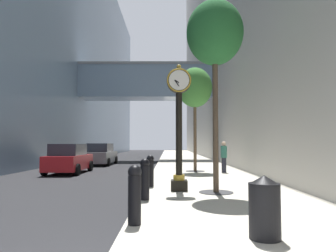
# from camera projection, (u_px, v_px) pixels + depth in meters

# --- Properties ---
(ground_plane) EXTENTS (110.00, 110.00, 0.00)m
(ground_plane) POSITION_uv_depth(u_px,v_px,m) (160.00, 162.00, 30.09)
(ground_plane) COLOR #262628
(ground_plane) RESTS_ON ground
(sidewalk_right) EXTENTS (5.27, 80.00, 0.14)m
(sidewalk_right) POSITION_uv_depth(u_px,v_px,m) (186.00, 159.00, 33.08)
(sidewalk_right) COLOR beige
(sidewalk_right) RESTS_ON ground
(building_block_left) EXTENTS (22.64, 80.00, 26.86)m
(building_block_left) POSITION_uv_depth(u_px,v_px,m) (45.00, 35.00, 33.86)
(building_block_left) COLOR #758EA8
(building_block_left) RESTS_ON ground
(street_clock) EXTENTS (0.84, 0.55, 4.30)m
(street_clock) POSITION_uv_depth(u_px,v_px,m) (180.00, 121.00, 10.67)
(street_clock) COLOR black
(street_clock) RESTS_ON sidewalk_right
(bollard_nearest) EXTENTS (0.27, 0.27, 1.16)m
(bollard_nearest) POSITION_uv_depth(u_px,v_px,m) (136.00, 193.00, 6.16)
(bollard_nearest) COLOR black
(bollard_nearest) RESTS_ON sidewalk_right
(bollard_second) EXTENTS (0.27, 0.27, 1.16)m
(bollard_second) POSITION_uv_depth(u_px,v_px,m) (146.00, 178.00, 8.86)
(bollard_second) COLOR black
(bollard_second) RESTS_ON sidewalk_right
(bollard_third) EXTENTS (0.27, 0.27, 1.16)m
(bollard_third) POSITION_uv_depth(u_px,v_px,m) (151.00, 170.00, 11.57)
(bollard_third) COLOR black
(bollard_third) RESTS_ON sidewalk_right
(street_tree_near) EXTENTS (1.88, 1.88, 6.34)m
(street_tree_near) POSITION_uv_depth(u_px,v_px,m) (216.00, 35.00, 10.41)
(street_tree_near) COLOR #333335
(street_tree_near) RESTS_ON sidewalk_right
(street_tree_mid_near) EXTENTS (2.00, 2.00, 5.98)m
(street_tree_mid_near) POSITION_uv_depth(u_px,v_px,m) (196.00, 88.00, 18.18)
(street_tree_mid_near) COLOR #333335
(street_tree_mid_near) RESTS_ON sidewalk_right
(trash_bin) EXTENTS (0.53, 0.53, 1.05)m
(trash_bin) POSITION_uv_depth(u_px,v_px,m) (266.00, 206.00, 5.23)
(trash_bin) COLOR black
(trash_bin) RESTS_ON sidewalk_right
(pedestrian_walking) EXTENTS (0.45, 0.45, 1.70)m
(pedestrian_walking) POSITION_uv_depth(u_px,v_px,m) (225.00, 156.00, 17.19)
(pedestrian_walking) COLOR #23232D
(pedestrian_walking) RESTS_ON sidewalk_right
(car_red_near) EXTENTS (1.98, 4.17, 1.70)m
(car_red_near) POSITION_uv_depth(u_px,v_px,m) (70.00, 159.00, 18.21)
(car_red_near) COLOR #AD191E
(car_red_near) RESTS_ON ground
(car_grey_mid) EXTENTS (2.11, 4.58, 1.73)m
(car_grey_mid) POSITION_uv_depth(u_px,v_px,m) (102.00, 155.00, 25.17)
(car_grey_mid) COLOR slate
(car_grey_mid) RESTS_ON ground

